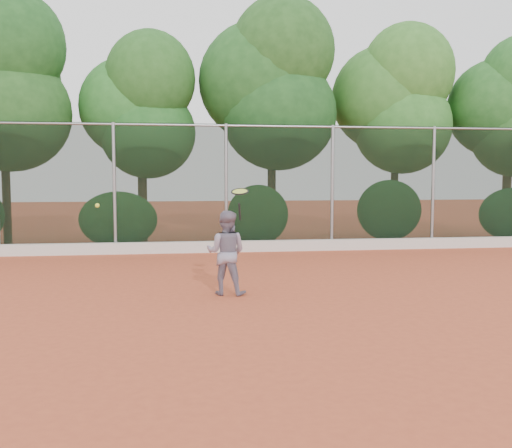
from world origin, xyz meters
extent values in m
plane|color=#BA4B2C|center=(0.00, 0.00, 0.00)|extent=(80.00, 80.00, 0.00)
cube|color=beige|center=(0.00, 6.82, 0.15)|extent=(24.00, 0.20, 0.30)
imported|color=gray|center=(-0.50, 1.20, 0.74)|extent=(0.85, 0.76, 1.47)
cube|color=black|center=(0.00, 7.00, 1.75)|extent=(24.00, 0.01, 3.50)
cylinder|color=gray|center=(0.00, 7.00, 3.45)|extent=(24.00, 0.06, 0.06)
cylinder|color=gray|center=(-3.00, 7.00, 1.75)|extent=(0.09, 0.09, 3.50)
cylinder|color=gray|center=(0.00, 7.00, 1.75)|extent=(0.09, 0.09, 3.50)
cylinder|color=gray|center=(3.00, 7.00, 1.75)|extent=(0.09, 0.09, 3.50)
cylinder|color=gray|center=(6.00, 7.00, 1.75)|extent=(0.09, 0.09, 3.50)
cylinder|color=#44291A|center=(-6.30, 8.90, 1.45)|extent=(0.24, 0.24, 2.90)
ellipsoid|color=#326928|center=(-6.10, 8.80, 3.90)|extent=(3.50, 2.90, 3.40)
ellipsoid|color=#2A6627|center=(-6.00, 8.70, 5.80)|extent=(3.10, 2.60, 3.20)
cylinder|color=#462C1A|center=(-2.40, 9.30, 1.20)|extent=(0.28, 0.28, 2.40)
ellipsoid|color=#1D551D|center=(-2.20, 9.20, 3.40)|extent=(2.90, 2.40, 2.80)
ellipsoid|color=#236221|center=(-2.70, 9.50, 4.20)|extent=(3.20, 2.70, 3.10)
ellipsoid|color=#20501B|center=(-2.10, 9.00, 5.00)|extent=(2.70, 2.30, 2.90)
cylinder|color=#3C2417|center=(1.60, 9.00, 1.50)|extent=(0.26, 0.26, 3.00)
ellipsoid|color=#276125|center=(1.80, 8.90, 4.00)|extent=(3.60, 3.00, 3.50)
ellipsoid|color=#2D6A28|center=(1.30, 9.20, 5.00)|extent=(3.90, 3.20, 3.80)
ellipsoid|color=#336928|center=(1.90, 8.80, 5.90)|extent=(3.20, 2.70, 3.30)
cylinder|color=#3C2617|center=(5.70, 9.20, 1.35)|extent=(0.24, 0.24, 2.70)
ellipsoid|color=#286221|center=(5.90, 9.10, 3.70)|extent=(3.20, 2.70, 3.10)
ellipsoid|color=#295F20|center=(5.40, 9.40, 4.60)|extent=(3.50, 2.90, 3.40)
ellipsoid|color=#2E6322|center=(6.00, 9.00, 5.40)|extent=(3.00, 2.50, 3.10)
cylinder|color=#492C1C|center=(9.40, 8.80, 1.25)|extent=(0.28, 0.28, 2.50)
ellipsoid|color=#32732C|center=(9.10, 9.00, 4.30)|extent=(3.30, 2.80, 3.20)
ellipsoid|color=#34762D|center=(-3.00, 7.80, 0.85)|extent=(2.20, 1.16, 1.60)
ellipsoid|color=#306F2A|center=(1.00, 7.80, 0.95)|extent=(1.80, 1.04, 1.76)
ellipsoid|color=#286325|center=(5.00, 7.80, 1.05)|extent=(2.00, 1.10, 1.84)
ellipsoid|color=#256328|center=(9.00, 7.80, 0.90)|extent=(2.16, 1.12, 1.64)
cylinder|color=black|center=(-0.27, 1.13, 1.46)|extent=(0.07, 0.14, 0.31)
torus|color=black|center=(-0.27, 1.07, 1.81)|extent=(0.38, 0.37, 0.12)
cylinder|color=#C1D03D|center=(-0.27, 1.07, 1.81)|extent=(0.32, 0.31, 0.09)
sphere|color=#ECF136|center=(-2.68, 1.28, 1.57)|extent=(0.07, 0.07, 0.07)
camera|label=1|loc=(-1.33, -8.65, 2.06)|focal=40.00mm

